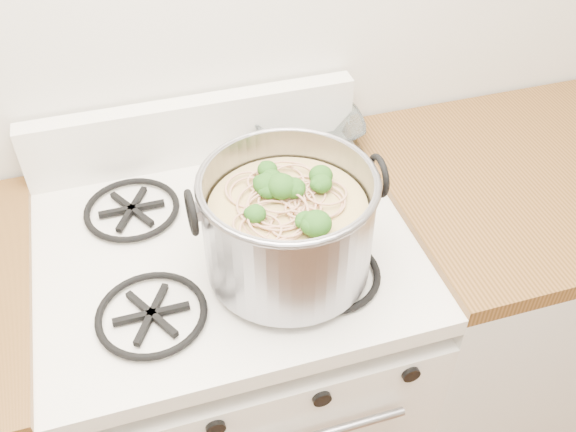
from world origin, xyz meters
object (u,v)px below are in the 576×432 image
(gas_range, at_px, (237,375))
(stock_pot, at_px, (288,226))
(glass_bowl, at_px, (307,133))
(spatula, at_px, (303,198))

(gas_range, xyz_separation_m, stock_pot, (0.10, -0.11, 0.59))
(glass_bowl, bearing_deg, stock_pot, -113.15)
(gas_range, height_order, glass_bowl, glass_bowl)
(gas_range, distance_m, spatula, 0.53)
(gas_range, bearing_deg, stock_pot, -47.38)
(spatula, bearing_deg, stock_pot, -103.72)
(gas_range, xyz_separation_m, glass_bowl, (0.27, 0.28, 0.50))
(stock_pot, height_order, glass_bowl, stock_pot)
(stock_pot, distance_m, spatula, 0.21)
(stock_pot, bearing_deg, gas_range, 132.62)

